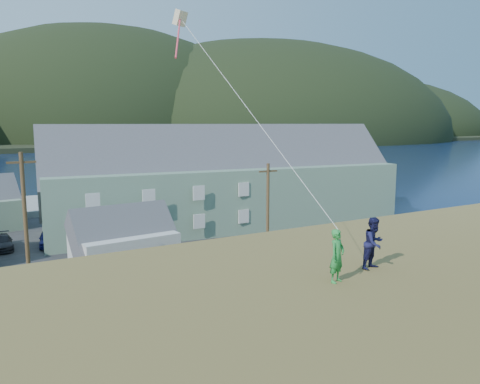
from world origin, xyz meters
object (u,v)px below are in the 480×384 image
object	(u,v)px
kite_flyer_green	(337,256)
kite_flyer_navy	(374,243)
lodge	(227,179)
shed_white	(124,241)

from	to	relation	value
kite_flyer_green	kite_flyer_navy	bearing A→B (deg)	-6.69
lodge	kite_flyer_green	bearing A→B (deg)	-107.55
lodge	shed_white	size ratio (longest dim) A/B	4.85
lodge	kite_flyer_navy	xyz separation A→B (m)	(-14.04, -36.45, 2.69)
kite_flyer_green	kite_flyer_navy	distance (m)	1.84
lodge	kite_flyer_green	size ratio (longest dim) A/B	26.79
kite_flyer_navy	kite_flyer_green	bearing A→B (deg)	-179.56
lodge	kite_flyer_green	world-z (taller)	lodge
kite_flyer_green	shed_white	bearing A→B (deg)	68.57
shed_white	kite_flyer_green	size ratio (longest dim) A/B	5.52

